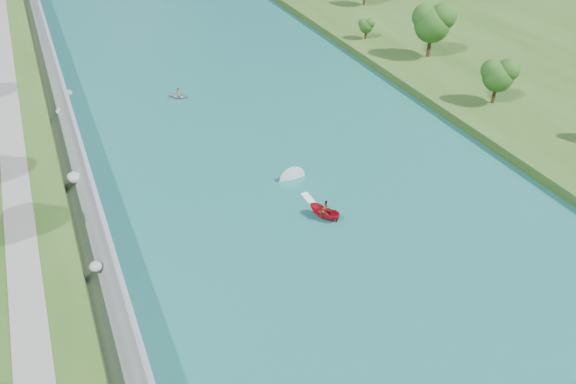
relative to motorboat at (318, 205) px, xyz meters
name	(u,v)px	position (x,y,z in m)	size (l,w,h in m)	color
ground	(382,279)	(0.67, -13.15, -0.74)	(260.00, 260.00, 0.00)	#2D5119
river_water	(298,179)	(0.67, 6.85, -0.69)	(55.00, 240.00, 0.10)	#17594E
riprap_bank	(89,222)	(-25.18, 6.38, 1.07)	(4.99, 236.00, 4.36)	slate
riverside_path	(19,222)	(-31.83, 6.85, 2.81)	(3.00, 200.00, 0.10)	gray
trees_east	(545,86)	(39.38, 5.91, 5.39)	(15.11, 139.37, 11.34)	#1E5115
motorboat	(318,205)	(0.00, 0.00, 0.00)	(3.60, 18.87, 2.03)	#B00E1D
raft	(179,95)	(-6.91, 36.56, -0.26)	(3.94, 3.88, 1.69)	#989CA0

